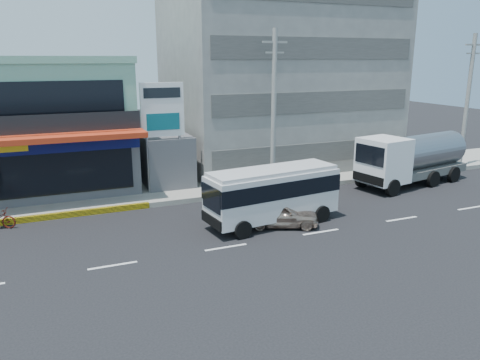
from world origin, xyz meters
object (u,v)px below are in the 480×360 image
Objects in this scene: satellite_dish at (165,134)px; billboard at (163,116)px; shop_building at (29,128)px; tanker_truck at (410,158)px; concrete_building at (276,75)px; sedan at (280,214)px; minibus at (273,191)px; utility_pole_far at (467,102)px; utility_pole_near at (274,111)px.

satellite_dish is 2.31m from billboard.
shop_building reaches higher than tanker_truck.
concrete_building is 11.30m from satellite_dish.
concrete_building is 16.27m from sedan.
satellite_dish is at bearing -158.20° from concrete_building.
shop_building is 1.73× the size of minibus.
utility_pole_far is (30.00, -6.55, 1.15)m from shop_building.
billboard is 0.96× the size of minibus.
shop_building is 1.24× the size of utility_pole_far.
utility_pole_far reaches higher than billboard.
satellite_dish is at bearing 74.48° from billboard.
billboard reaches higher than satellite_dish.
sedan is (0.14, -0.56, -1.07)m from minibus.
utility_pole_far is at bearing -49.99° from sedan.
utility_pole_far is 1.12× the size of tanker_truck.
satellite_dish is 0.15× the size of utility_pole_near.
tanker_truck is (15.70, -3.82, -3.10)m from billboard.
concrete_building reaches higher than utility_pole_near.
shop_building is at bearing 154.94° from utility_pole_near.
minibus is at bearing -46.32° from shop_building.
utility_pole_near reaches higher than minibus.
shop_building is 0.77× the size of concrete_building.
tanker_truck is at bearing -13.69° from billboard.
utility_pole_near is (6.50, -1.80, 0.22)m from billboard.
utility_pole_far is 1.40× the size of minibus.
sedan is 0.44× the size of tanker_truck.
utility_pole_near reaches higher than satellite_dish.
sedan is at bearing -162.32° from utility_pole_far.
concrete_building is at bearing 3.35° from shop_building.
utility_pole_far is at bearing 15.96° from minibus.
billboard is at bearing -151.08° from concrete_building.
concrete_building is (18.00, 1.05, 3.00)m from shop_building.
utility_pole_far is at bearing -4.57° from billboard.
concrete_building is 15.47m from minibus.
concrete_building is 14.32m from utility_pole_far.
sedan is (3.49, -9.50, -2.91)m from satellite_dish.
shop_building is 8.27× the size of satellite_dish.
concrete_building reaches higher than tanker_truck.
utility_pole_far is 19.70m from minibus.
sedan is at bearing -47.29° from shop_building.
minibus is (-2.65, -5.34, -3.42)m from utility_pole_near.
utility_pole_far is at bearing 16.57° from tanker_truck.
minibus is at bearing -164.04° from utility_pole_far.
tanker_truck is (11.85, 3.31, 0.09)m from minibus.
utility_pole_far reaches higher than tanker_truck.
minibus is (-18.65, -5.34, -3.42)m from utility_pole_far.
minibus reaches higher than sedan.
satellite_dish reaches higher than minibus.
satellite_dish is 9.72m from minibus.
sedan is (-18.51, -5.90, -4.49)m from utility_pole_far.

